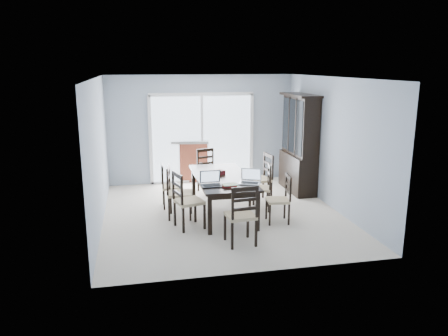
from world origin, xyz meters
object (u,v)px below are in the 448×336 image
at_px(chair_left_far, 168,181).
at_px(cell_phone, 238,187).
at_px(chair_end_near, 242,209).
at_px(game_box, 217,173).
at_px(hot_tub, 170,155).
at_px(laptop_silver, 250,180).
at_px(chair_right_mid, 264,182).
at_px(china_hutch, 299,145).
at_px(chair_left_near, 184,194).
at_px(chair_end_far, 207,166).
at_px(chair_right_near, 283,194).
at_px(chair_left_mid, 175,186).
at_px(chair_right_far, 263,172).
at_px(laptop_dark, 212,183).
at_px(dining_table, 222,180).

bearing_deg(chair_left_far, cell_phone, 39.39).
height_order(chair_end_near, game_box, chair_end_near).
bearing_deg(hot_tub, cell_phone, -78.62).
bearing_deg(chair_left_far, chair_end_near, 26.05).
bearing_deg(laptop_silver, chair_right_mid, 80.01).
distance_m(china_hutch, chair_end_near, 3.50).
distance_m(cell_phone, hot_tub, 4.25).
distance_m(chair_left_near, chair_end_far, 2.36).
xyz_separation_m(chair_right_near, laptop_silver, (-0.61, 0.05, 0.27)).
bearing_deg(chair_right_mid, chair_end_far, 42.55).
bearing_deg(cell_phone, chair_right_near, 21.68).
height_order(chair_left_mid, chair_right_far, chair_right_far).
bearing_deg(chair_left_mid, chair_right_near, 81.12).
xyz_separation_m(chair_left_far, hot_tub, (0.28, 2.72, -0.04)).
bearing_deg(cell_phone, laptop_dark, 169.51).
height_order(game_box, hot_tub, hot_tub).
bearing_deg(chair_right_far, chair_right_near, 170.72).
bearing_deg(dining_table, laptop_silver, -57.95).
bearing_deg(chair_right_mid, chair_right_far, -2.82).
xyz_separation_m(chair_left_far, cell_phone, (1.12, -1.44, 0.21)).
bearing_deg(cell_phone, chair_left_near, -179.97).
bearing_deg(china_hutch, chair_left_far, -168.38).
bearing_deg(chair_left_near, chair_right_mid, 97.21).
height_order(chair_left_near, chair_end_near, chair_left_near).
relative_size(chair_left_far, chair_end_far, 0.93).
distance_m(chair_right_mid, laptop_silver, 0.88).
distance_m(chair_left_mid, cell_phone, 1.32).
height_order(chair_end_far, hot_tub, chair_end_far).
height_order(chair_end_near, hot_tub, chair_end_near).
xyz_separation_m(laptop_dark, hot_tub, (-0.40, 3.98, -0.30)).
xyz_separation_m(chair_left_mid, laptop_silver, (1.29, -0.59, 0.20)).
distance_m(chair_left_near, chair_left_mid, 0.61).
height_order(chair_left_mid, chair_right_near, chair_left_mid).
relative_size(chair_left_far, chair_right_near, 1.01).
relative_size(laptop_silver, cell_phone, 3.83).
distance_m(chair_right_near, laptop_dark, 1.33).
bearing_deg(chair_left_near, china_hutch, 107.48).
xyz_separation_m(china_hutch, chair_end_far, (-2.04, 0.35, -0.48)).
distance_m(china_hutch, chair_left_far, 3.13).
bearing_deg(chair_right_near, chair_left_near, 95.45).
bearing_deg(cell_phone, chair_left_far, 139.54).
height_order(chair_left_far, laptop_dark, chair_left_far).
relative_size(china_hutch, laptop_silver, 4.94).
bearing_deg(chair_left_near, chair_end_far, 144.43).
bearing_deg(hot_tub, chair_left_near, -91.39).
height_order(laptop_dark, cell_phone, laptop_dark).
height_order(dining_table, china_hutch, china_hutch).
bearing_deg(chair_left_far, chair_end_far, 136.48).
bearing_deg(laptop_dark, chair_left_far, 116.66).
relative_size(chair_right_mid, hot_tub, 0.49).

